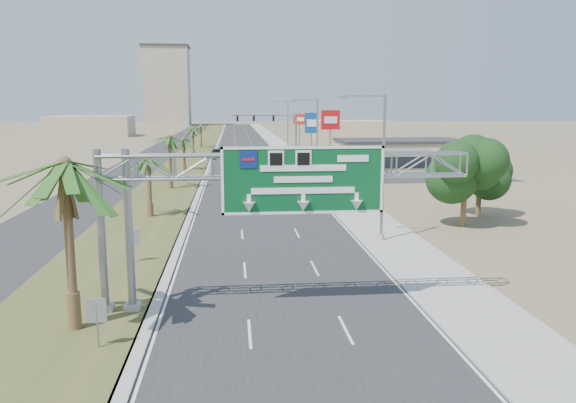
{
  "coord_description": "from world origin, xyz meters",
  "views": [
    {
      "loc": [
        -2.56,
        -14.8,
        9.27
      ],
      "look_at": [
        0.31,
        14.47,
        4.2
      ],
      "focal_mm": 35.0,
      "sensor_mm": 36.0,
      "label": 1
    }
  ],
  "objects_px": {
    "car_far": "(217,154)",
    "pole_sign_red_far": "(300,123)",
    "sign_gantry": "(267,178)",
    "signal_mast": "(283,134)",
    "car_mid_lane": "(265,172)",
    "car_left_lane": "(239,191)",
    "store_building": "(400,155)",
    "pole_sign_blue": "(312,126)",
    "pole_sign_red_near": "(330,124)",
    "car_right_lane": "(284,169)",
    "palm_near": "(64,165)"
  },
  "relations": [
    {
      "from": "car_left_lane",
      "to": "car_right_lane",
      "type": "xyz_separation_m",
      "value": [
        6.28,
        18.53,
        0.03
      ]
    },
    {
      "from": "signal_mast",
      "to": "car_left_lane",
      "type": "bearing_deg",
      "value": -103.23
    },
    {
      "from": "palm_near",
      "to": "store_building",
      "type": "height_order",
      "value": "palm_near"
    },
    {
      "from": "signal_mast",
      "to": "pole_sign_red_far",
      "type": "bearing_deg",
      "value": 69.95
    },
    {
      "from": "store_building",
      "to": "car_mid_lane",
      "type": "relative_size",
      "value": 3.79
    },
    {
      "from": "pole_sign_blue",
      "to": "pole_sign_red_far",
      "type": "xyz_separation_m",
      "value": [
        -0.16,
        13.87,
        -0.0
      ]
    },
    {
      "from": "car_mid_lane",
      "to": "car_right_lane",
      "type": "bearing_deg",
      "value": 61.58
    },
    {
      "from": "sign_gantry",
      "to": "signal_mast",
      "type": "xyz_separation_m",
      "value": [
        6.23,
        62.05,
        -1.21
      ]
    },
    {
      "from": "car_mid_lane",
      "to": "car_right_lane",
      "type": "height_order",
      "value": "car_mid_lane"
    },
    {
      "from": "car_mid_lane",
      "to": "pole_sign_red_far",
      "type": "bearing_deg",
      "value": 81.51
    },
    {
      "from": "palm_near",
      "to": "car_left_lane",
      "type": "xyz_separation_m",
      "value": [
        7.2,
        33.47,
        -6.25
      ]
    },
    {
      "from": "pole_sign_blue",
      "to": "signal_mast",
      "type": "bearing_deg",
      "value": 139.69
    },
    {
      "from": "sign_gantry",
      "to": "car_left_lane",
      "type": "height_order",
      "value": "sign_gantry"
    },
    {
      "from": "car_right_lane",
      "to": "pole_sign_blue",
      "type": "xyz_separation_m",
      "value": [
        4.88,
        8.59,
        5.54
      ]
    },
    {
      "from": "car_mid_lane",
      "to": "car_left_lane",
      "type": "bearing_deg",
      "value": -95.99
    },
    {
      "from": "car_far",
      "to": "pole_sign_red_near",
      "type": "relative_size",
      "value": 0.6
    },
    {
      "from": "pole_sign_red_far",
      "to": "car_left_lane",
      "type": "bearing_deg",
      "value": -105.02
    },
    {
      "from": "palm_near",
      "to": "pole_sign_red_near",
      "type": "distance_m",
      "value": 50.77
    },
    {
      "from": "palm_near",
      "to": "car_right_lane",
      "type": "relative_size",
      "value": 1.64
    },
    {
      "from": "store_building",
      "to": "car_far",
      "type": "xyz_separation_m",
      "value": [
        -27.28,
        18.28,
        -1.23
      ]
    },
    {
      "from": "car_far",
      "to": "pole_sign_red_far",
      "type": "height_order",
      "value": "pole_sign_red_far"
    },
    {
      "from": "signal_mast",
      "to": "car_right_lane",
      "type": "distance_m",
      "value": 12.7
    },
    {
      "from": "car_far",
      "to": "palm_near",
      "type": "bearing_deg",
      "value": -100.7
    },
    {
      "from": "sign_gantry",
      "to": "car_far",
      "type": "relative_size",
      "value": 3.14
    },
    {
      "from": "car_right_lane",
      "to": "store_building",
      "type": "bearing_deg",
      "value": 13.49
    },
    {
      "from": "signal_mast",
      "to": "car_mid_lane",
      "type": "xyz_separation_m",
      "value": [
        -3.67,
        -15.82,
        -4.07
      ]
    },
    {
      "from": "store_building",
      "to": "pole_sign_red_near",
      "type": "relative_size",
      "value": 2.04
    },
    {
      "from": "sign_gantry",
      "to": "pole_sign_red_near",
      "type": "distance_m",
      "value": 46.48
    },
    {
      "from": "sign_gantry",
      "to": "signal_mast",
      "type": "distance_m",
      "value": 62.37
    },
    {
      "from": "sign_gantry",
      "to": "pole_sign_red_near",
      "type": "bearing_deg",
      "value": 76.67
    },
    {
      "from": "pole_sign_red_near",
      "to": "pole_sign_red_far",
      "type": "relative_size",
      "value": 1.11
    },
    {
      "from": "car_right_lane",
      "to": "pole_sign_red_far",
      "type": "relative_size",
      "value": 0.64
    },
    {
      "from": "sign_gantry",
      "to": "car_far",
      "type": "bearing_deg",
      "value": 93.25
    },
    {
      "from": "sign_gantry",
      "to": "store_building",
      "type": "relative_size",
      "value": 0.93
    },
    {
      "from": "car_far",
      "to": "pole_sign_blue",
      "type": "height_order",
      "value": "pole_sign_blue"
    },
    {
      "from": "car_right_lane",
      "to": "pole_sign_red_far",
      "type": "xyz_separation_m",
      "value": [
        4.72,
        22.46,
        5.54
      ]
    },
    {
      "from": "sign_gantry",
      "to": "car_left_lane",
      "type": "xyz_separation_m",
      "value": [
        -0.94,
        31.54,
        -5.37
      ]
    },
    {
      "from": "pole_sign_red_far",
      "to": "palm_near",
      "type": "bearing_deg",
      "value": -103.73
    },
    {
      "from": "car_mid_lane",
      "to": "pole_sign_red_near",
      "type": "distance_m",
      "value": 10.25
    },
    {
      "from": "store_building",
      "to": "car_left_lane",
      "type": "relative_size",
      "value": 4.49
    },
    {
      "from": "signal_mast",
      "to": "pole_sign_red_far",
      "type": "distance_m",
      "value": 11.25
    },
    {
      "from": "car_far",
      "to": "pole_sign_red_near",
      "type": "bearing_deg",
      "value": -70.63
    },
    {
      "from": "pole_sign_blue",
      "to": "pole_sign_red_near",
      "type": "bearing_deg",
      "value": -87.92
    },
    {
      "from": "car_right_lane",
      "to": "pole_sign_red_far",
      "type": "bearing_deg",
      "value": 72.91
    },
    {
      "from": "car_far",
      "to": "pole_sign_red_far",
      "type": "distance_m",
      "value": 15.4
    },
    {
      "from": "signal_mast",
      "to": "pole_sign_red_far",
      "type": "relative_size",
      "value": 1.3
    },
    {
      "from": "signal_mast",
      "to": "car_right_lane",
      "type": "bearing_deg",
      "value": -94.27
    },
    {
      "from": "palm_near",
      "to": "pole_sign_blue",
      "type": "relative_size",
      "value": 1.0
    },
    {
      "from": "car_right_lane",
      "to": "pole_sign_red_far",
      "type": "height_order",
      "value": "pole_sign_red_far"
    },
    {
      "from": "store_building",
      "to": "car_far",
      "type": "height_order",
      "value": "store_building"
    }
  ]
}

